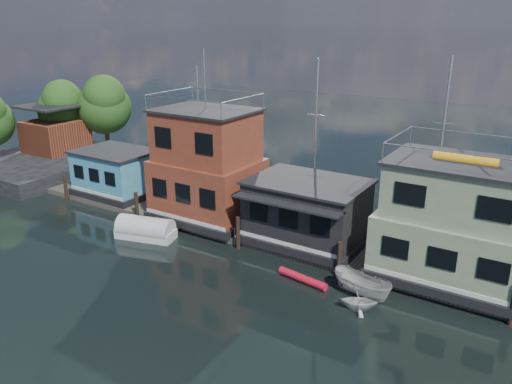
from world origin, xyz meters
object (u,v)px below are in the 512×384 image
Objects in this scene: houseboat_green at (456,224)px; tarp_runabout at (146,230)px; motorboat at (362,285)px; red_kayak at (303,278)px; dinghy_white at (359,301)px; houseboat_dark at (307,211)px; houseboat_red at (207,167)px; houseboat_blue at (116,172)px.

houseboat_green is 1.97× the size of tarp_runabout.
tarp_runabout reaches higher than motorboat.
red_kayak is 3.86m from dinghy_white.
houseboat_dark is 2.07× the size of motorboat.
houseboat_red is at bearing 54.86° from tarp_runabout.
houseboat_blue is 0.86× the size of houseboat_dark.
tarp_runabout is (7.77, -4.77, -1.60)m from houseboat_blue.
houseboat_blue is 9.69m from houseboat_red.
houseboat_green reaches higher than motorboat.
houseboat_red is at bearing 179.86° from houseboat_dark.
houseboat_dark reaches higher than tarp_runabout.
motorboat is (13.46, -4.19, -3.41)m from houseboat_red.
red_kayak is (-6.95, -4.47, -3.32)m from houseboat_green.
houseboat_dark is 9.07m from houseboat_green.
red_kayak is 0.87× the size of motorboat.
houseboat_dark reaches higher than red_kayak.
houseboat_blue is 0.54× the size of houseboat_red.
motorboat reaches higher than red_kayak.
houseboat_blue is 20.15m from red_kayak.
tarp_runabout is 15.52m from dinghy_white.
houseboat_red is 2.78× the size of tarp_runabout.
houseboat_blue is 2.05× the size of red_kayak.
houseboat_green is 2.69× the size of red_kayak.
houseboat_dark reaches higher than houseboat_blue.
tarp_runabout is (-1.73, -4.77, -3.50)m from houseboat_red.
red_kayak is at bearing -65.23° from houseboat_dark.
houseboat_dark is (17.50, -0.02, 0.21)m from houseboat_blue.
tarp_runabout reaches higher than dinghy_white.
tarp_runabout is (-9.73, -4.75, -1.81)m from houseboat_dark.
dinghy_white is (13.77, -5.47, -3.59)m from houseboat_red.
tarp_runabout is at bearing -31.56° from houseboat_blue.
motorboat is at bearing -130.20° from houseboat_green.
houseboat_blue is 9.25m from tarp_runabout.
houseboat_green is 4.33× the size of dinghy_white.
houseboat_red is at bearing -180.00° from houseboat_green.
dinghy_white is (5.77, -5.45, -1.91)m from houseboat_dark.
houseboat_dark is at bearing -0.14° from houseboat_red.
dinghy_white is (23.27, -5.47, -1.69)m from houseboat_blue.
houseboat_blue reaches higher than dinghy_white.
houseboat_dark reaches higher than dinghy_white.
houseboat_red reaches higher than houseboat_dark.
houseboat_green is 8.90m from red_kayak.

